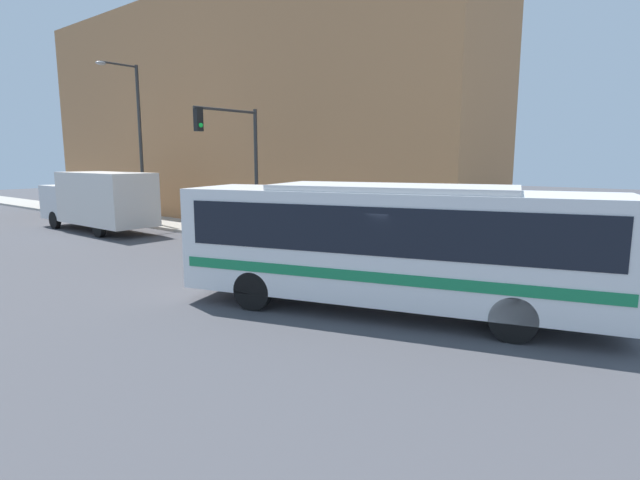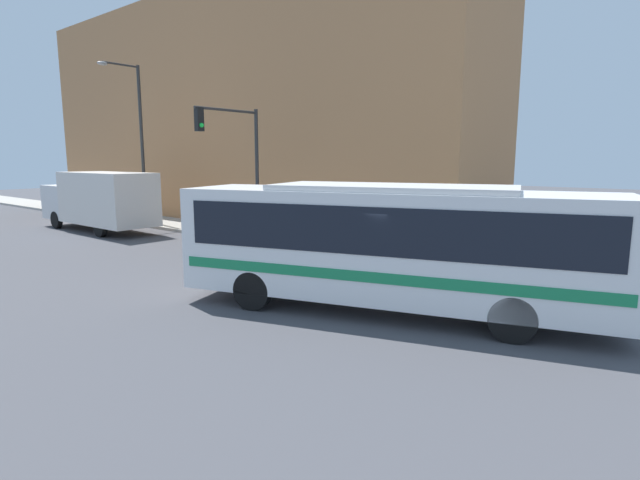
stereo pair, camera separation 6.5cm
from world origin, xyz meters
name	(u,v)px [view 2 (the right image)]	position (x,y,z in m)	size (l,w,h in m)	color
ground_plane	(366,307)	(0.00, 0.00, 0.00)	(120.00, 120.00, 0.00)	#47474C
sidewalk	(143,220)	(5.94, 20.00, 0.07)	(2.88, 70.00, 0.15)	#A8A399
building_facade	(233,112)	(10.38, 16.84, 6.44)	(6.00, 31.68, 12.88)	#B27A4C
city_bus	(391,240)	(0.03, -0.66, 1.76)	(5.41, 10.39, 3.05)	white
delivery_truck	(99,199)	(2.30, 17.87, 1.63)	(2.33, 8.01, 2.98)	silver
fire_hydrant	(365,243)	(5.10, 3.54, 0.55)	(0.24, 0.32, 0.81)	#999999
traffic_light_pole	(238,151)	(4.16, 9.40, 3.97)	(3.28, 0.35, 5.60)	#2D2D2D
street_lamp	(137,132)	(5.09, 18.67, 5.06)	(2.35, 0.28, 8.48)	#2D2D2D
pedestrian_near_corner	(360,225)	(6.10, 4.47, 1.07)	(0.34, 0.34, 1.79)	#47382D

